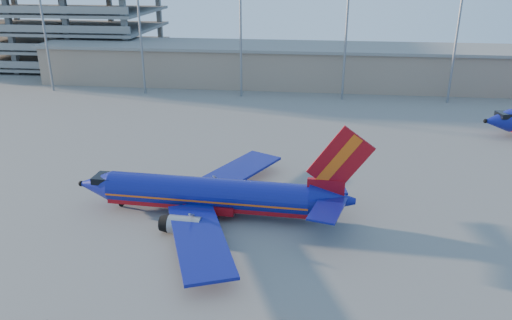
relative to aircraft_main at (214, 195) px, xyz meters
name	(u,v)px	position (x,y,z in m)	size (l,w,h in m)	color
ground	(225,196)	(0.27, 4.36, -2.27)	(220.00, 220.00, 0.00)	slate
terminal_building	(318,65)	(10.27, 62.36, 2.05)	(122.00, 16.00, 8.50)	#88725E
parking_garage	(38,18)	(-61.73, 78.41, 9.46)	(62.00, 32.00, 21.40)	slate
light_mast_row	(293,6)	(5.27, 50.36, 15.28)	(101.60, 1.60, 28.65)	gray
aircraft_main	(214,195)	(0.00, 0.00, 0.00)	(31.41, 30.18, 10.63)	navy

